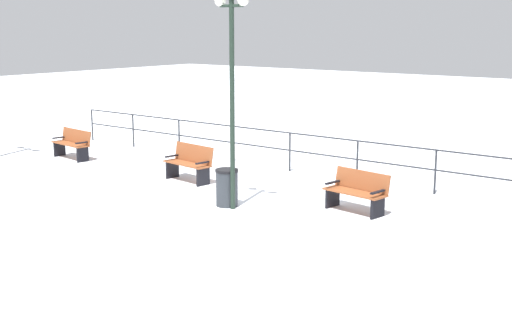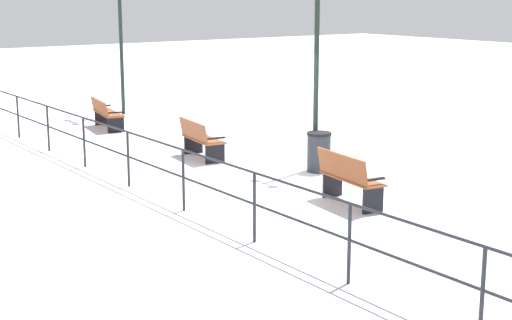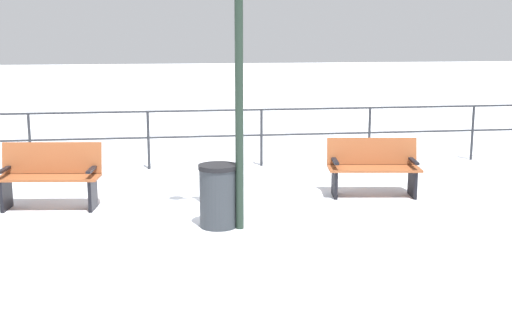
{
  "view_description": "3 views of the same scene",
  "coord_description": "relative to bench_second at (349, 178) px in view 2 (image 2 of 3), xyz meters",
  "views": [
    {
      "loc": [
        12.57,
        9.47,
        4.02
      ],
      "look_at": [
        -0.72,
        -0.8,
        0.65
      ],
      "focal_mm": 47.36,
      "sensor_mm": 36.0,
      "label": 1
    },
    {
      "loc": [
        -9.2,
        -12.52,
        3.76
      ],
      "look_at": [
        -0.97,
        -0.93,
        0.68
      ],
      "focal_mm": 54.8,
      "sensor_mm": 36.0,
      "label": 2
    },
    {
      "loc": [
        9.83,
        -0.81,
        2.61
      ],
      "look_at": [
        -1.24,
        0.77,
        0.39
      ],
      "focal_mm": 46.83,
      "sensor_mm": 36.0,
      "label": 3
    }
  ],
  "objects": [
    {
      "name": "waterfront_railing",
      "position": [
        -2.59,
        2.45,
        0.25
      ],
      "size": [
        0.05,
        19.25,
        1.11
      ],
      "color": "#26282D",
      "rests_on": "ground"
    },
    {
      "name": "bench_fourth",
      "position": [
        -0.14,
        9.85,
        -0.06
      ],
      "size": [
        0.83,
        1.69,
        0.83
      ],
      "rotation": [
        0.0,
        0.0,
        -0.18
      ],
      "color": "brown",
      "rests_on": "ground"
    },
    {
      "name": "ground_plane",
      "position": [
        0.02,
        2.45,
        -0.5
      ],
      "size": [
        80.0,
        80.0,
        0.0
      ],
      "primitive_type": "plane",
      "color": "white",
      "rests_on": "ground"
    },
    {
      "name": "bench_second",
      "position": [
        0.0,
        0.0,
        0.0
      ],
      "size": [
        0.7,
        1.51,
        0.96
      ],
      "rotation": [
        0.0,
        0.0,
        -0.13
      ],
      "color": "brown",
      "rests_on": "ground"
    },
    {
      "name": "lamppost_middle",
      "position": [
        1.4,
        2.63,
        2.68
      ],
      "size": [
        0.25,
        0.87,
        4.66
      ],
      "color": "#1E2D23",
      "rests_on": "ground"
    },
    {
      "name": "bench_third",
      "position": [
        -0.08,
        4.92,
        -0.04
      ],
      "size": [
        0.76,
        1.49,
        0.89
      ],
      "rotation": [
        0.0,
        0.0,
        -0.14
      ],
      "color": "brown",
      "rests_on": "ground"
    },
    {
      "name": "trash_bin",
      "position": [
        1.28,
        2.36,
        -0.07
      ],
      "size": [
        0.52,
        0.52,
        0.84
      ],
      "color": "#2D3338",
      "rests_on": "ground"
    }
  ]
}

